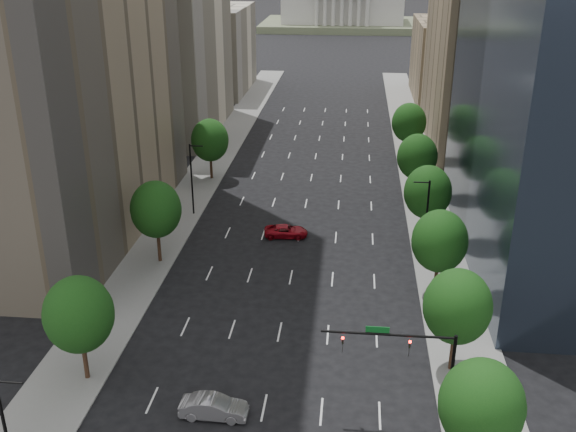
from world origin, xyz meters
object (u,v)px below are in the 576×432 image
(traffic_signal, at_px, (416,357))
(car_silver, at_px, (214,407))
(car_red_far, at_px, (286,231))
(capitol, at_px, (343,5))

(traffic_signal, xyz_separation_m, car_silver, (-13.93, -1.27, -4.38))
(car_silver, height_order, car_red_far, car_silver)
(traffic_signal, relative_size, car_red_far, 1.85)
(traffic_signal, xyz_separation_m, capitol, (-10.53, 219.71, 3.40))
(car_silver, bearing_deg, car_red_far, -2.81)
(traffic_signal, distance_m, capitol, 219.99)
(capitol, xyz_separation_m, car_silver, (-3.40, -220.98, -7.78))
(car_silver, bearing_deg, traffic_signal, -84.07)
(capitol, relative_size, car_silver, 12.42)
(capitol, relative_size, car_red_far, 12.16)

